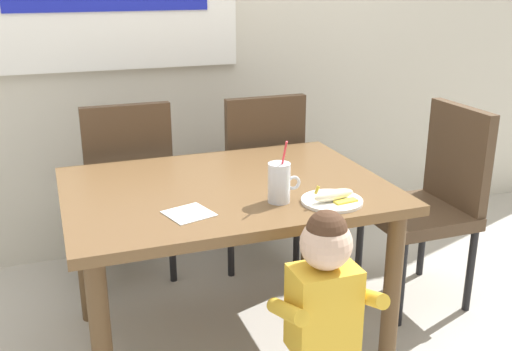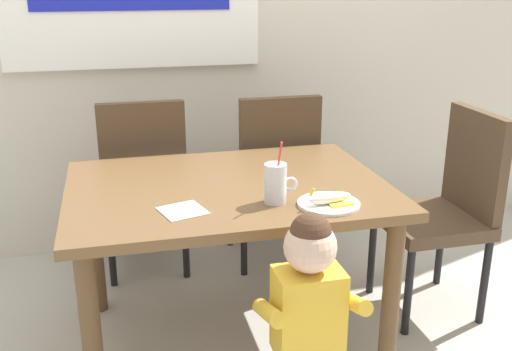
# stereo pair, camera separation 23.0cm
# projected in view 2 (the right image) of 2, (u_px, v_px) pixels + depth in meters

# --- Properties ---
(ground_plane) EXTENTS (24.00, 24.00, 0.00)m
(ground_plane) POSITION_uv_depth(u_px,v_px,m) (230.00, 338.00, 2.62)
(ground_plane) COLOR #B7B2A8
(dining_table) EXTENTS (1.28, 0.94, 0.73)m
(dining_table) POSITION_uv_depth(u_px,v_px,m) (228.00, 207.00, 2.42)
(dining_table) COLOR brown
(dining_table) RESTS_ON ground
(dining_chair_left) EXTENTS (0.44, 0.45, 0.96)m
(dining_chair_left) POSITION_uv_depth(u_px,v_px,m) (144.00, 178.00, 3.03)
(dining_chair_left) COLOR #4C3826
(dining_chair_left) RESTS_ON ground
(dining_chair_right) EXTENTS (0.44, 0.44, 0.96)m
(dining_chair_right) POSITION_uv_depth(u_px,v_px,m) (274.00, 170.00, 3.15)
(dining_chair_right) COLOR #4C3826
(dining_chair_right) RESTS_ON ground
(dining_chair_far) EXTENTS (0.44, 0.44, 0.96)m
(dining_chair_far) POSITION_uv_depth(u_px,v_px,m) (449.00, 201.00, 2.72)
(dining_chair_far) COLOR #4C3826
(dining_chair_far) RESTS_ON ground
(toddler_standing) EXTENTS (0.33, 0.24, 0.84)m
(toddler_standing) POSITION_uv_depth(u_px,v_px,m) (308.00, 302.00, 1.91)
(toddler_standing) COLOR #3F4760
(toddler_standing) RESTS_ON ground
(milk_cup) EXTENTS (0.13, 0.09, 0.25)m
(milk_cup) POSITION_uv_depth(u_px,v_px,m) (276.00, 186.00, 2.17)
(milk_cup) COLOR silver
(milk_cup) RESTS_ON dining_table
(snack_plate) EXTENTS (0.23, 0.23, 0.01)m
(snack_plate) POSITION_uv_depth(u_px,v_px,m) (329.00, 204.00, 2.16)
(snack_plate) COLOR white
(snack_plate) RESTS_ON dining_table
(peeled_banana) EXTENTS (0.17, 0.11, 0.07)m
(peeled_banana) POSITION_uv_depth(u_px,v_px,m) (331.00, 198.00, 2.14)
(peeled_banana) COLOR #F4EAC6
(peeled_banana) RESTS_ON snack_plate
(paper_napkin) EXTENTS (0.19, 0.19, 0.00)m
(paper_napkin) POSITION_uv_depth(u_px,v_px,m) (183.00, 211.00, 2.11)
(paper_napkin) COLOR white
(paper_napkin) RESTS_ON dining_table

